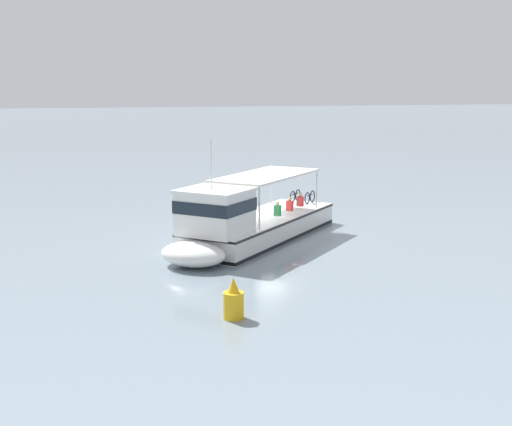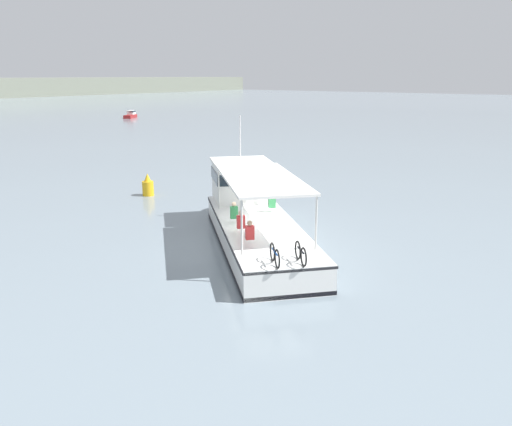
{
  "view_description": "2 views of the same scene",
  "coord_description": "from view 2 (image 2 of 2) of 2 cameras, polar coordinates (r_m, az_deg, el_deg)",
  "views": [
    {
      "loc": [
        8.78,
        32.28,
        7.66
      ],
      "look_at": [
        0.26,
        0.26,
        1.4
      ],
      "focal_mm": 48.07,
      "sensor_mm": 36.0,
      "label": 1
    },
    {
      "loc": [
        -17.19,
        -12.18,
        7.25
      ],
      "look_at": [
        0.26,
        0.26,
        1.4
      ],
      "focal_mm": 35.5,
      "sensor_mm": 36.0,
      "label": 2
    }
  ],
  "objects": [
    {
      "name": "ground_plane",
      "position": [
        22.28,
        0.16,
        -3.72
      ],
      "size": [
        400.0,
        400.0,
        0.0
      ],
      "primitive_type": "plane",
      "color": "gray"
    },
    {
      "name": "ferry_main",
      "position": [
        23.28,
        -0.48,
        -0.27
      ],
      "size": [
        10.97,
        11.37,
        5.32
      ],
      "color": "white",
      "rests_on": "ground"
    },
    {
      "name": "motorboat_near_port",
      "position": [
        93.11,
        -13.94,
        10.7
      ],
      "size": [
        3.77,
        2.91,
        1.26
      ],
      "color": "maroon",
      "rests_on": "ground"
    },
    {
      "name": "channel_buoy",
      "position": [
        32.16,
        -12.09,
        2.93
      ],
      "size": [
        0.7,
        0.7,
        1.4
      ],
      "color": "gold",
      "rests_on": "ground"
    }
  ]
}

